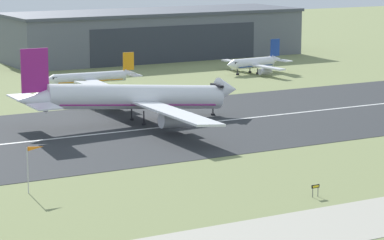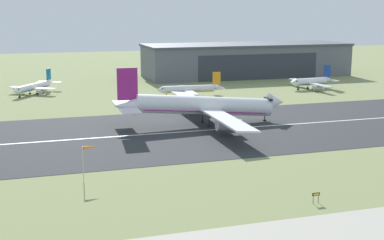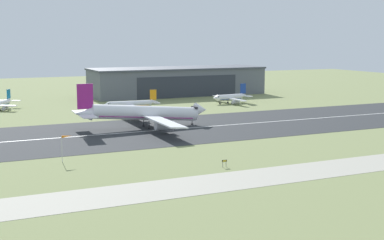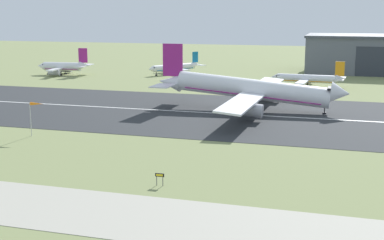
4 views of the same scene
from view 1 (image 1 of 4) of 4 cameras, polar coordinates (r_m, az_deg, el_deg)
ground_plane at (r=113.60m, az=-2.48°, el=-5.89°), size 604.94×604.94×0.00m
runway_strip at (r=157.00m, az=-10.47°, el=-1.37°), size 364.94×51.92×0.06m
runway_centreline at (r=157.00m, az=-10.47°, el=-1.36°), size 328.45×0.70×0.01m
hangar_building at (r=273.52m, az=-2.39°, el=5.41°), size 89.81×28.34×14.15m
airplane_landing at (r=170.70m, az=-3.61°, el=1.40°), size 45.52×55.41×15.14m
airplane_parked_west at (r=239.45m, az=3.91°, el=3.57°), size 18.24×24.73×8.71m
airplane_parked_east at (r=214.30m, az=-6.37°, el=2.64°), size 22.82×21.28×8.10m
windsock_pole at (r=123.86m, az=-9.83°, el=-1.89°), size 2.65×1.05×6.41m
runway_sign at (r=121.67m, az=7.75°, el=-4.24°), size 1.24×0.13×1.68m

